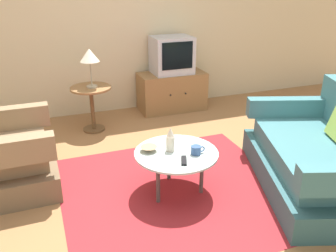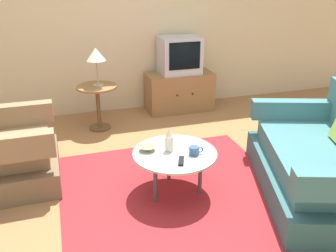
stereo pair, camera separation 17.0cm
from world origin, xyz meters
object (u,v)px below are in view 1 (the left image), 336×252
at_px(bowl, 149,149).
at_px(couch, 322,159).
at_px(television, 172,55).
at_px(coffee_table, 176,155).
at_px(table_lamp, 89,57).
at_px(armchair, 1,158).
at_px(side_table, 92,99).
at_px(vase, 170,140).
at_px(tv_remote_dark, 184,160).
at_px(tv_stand, 172,91).
at_px(mug, 196,150).

bearing_deg(bowl, couch, -17.95).
bearing_deg(television, coffee_table, -110.07).
bearing_deg(table_lamp, armchair, -134.90).
bearing_deg(table_lamp, side_table, 148.18).
distance_m(side_table, table_lamp, 0.53).
bearing_deg(television, table_lamp, -162.02).
relative_size(armchair, side_table, 1.63).
height_order(side_table, vase, vase).
bearing_deg(bowl, side_table, 98.65).
height_order(side_table, tv_remote_dark, side_table).
distance_m(couch, table_lamp, 2.76).
bearing_deg(armchair, coffee_table, 66.27).
height_order(tv_stand, mug, tv_stand).
xyz_separation_m(couch, tv_stand, (-0.53, 2.43, -0.01)).
relative_size(side_table, television, 1.04).
bearing_deg(bowl, tv_remote_dark, -53.10).
distance_m(side_table, vase, 1.69).
height_order(tv_stand, television, television).
height_order(coffee_table, table_lamp, table_lamp).
distance_m(side_table, television, 1.33).
xyz_separation_m(side_table, mug, (0.61, -1.77, 0.03)).
xyz_separation_m(couch, side_table, (-1.74, 2.06, 0.13)).
height_order(table_lamp, bowl, table_lamp).
bearing_deg(vase, television, 68.53).
relative_size(table_lamp, tv_remote_dark, 3.07).
relative_size(coffee_table, tv_remote_dark, 4.85).
xyz_separation_m(coffee_table, mug, (0.15, -0.10, 0.07)).
height_order(couch, tv_stand, couch).
relative_size(bowl, tv_remote_dark, 0.99).
bearing_deg(mug, vase, 142.98).
height_order(couch, bowl, couch).
relative_size(table_lamp, vase, 2.12).
xyz_separation_m(tv_stand, table_lamp, (-1.19, -0.38, 0.67)).
relative_size(side_table, mug, 4.40).
bearing_deg(side_table, vase, -75.59).
height_order(vase, bowl, vase).
relative_size(coffee_table, bowl, 4.90).
relative_size(armchair, couch, 0.51).
relative_size(coffee_table, mug, 5.74).
bearing_deg(couch, table_lamp, 58.97).
height_order(couch, tv_remote_dark, couch).
xyz_separation_m(armchair, vase, (1.43, -0.59, 0.21)).
xyz_separation_m(couch, television, (-0.53, 2.44, 0.52)).
bearing_deg(tv_remote_dark, coffee_table, -158.96).
height_order(coffee_table, bowl, bowl).
relative_size(television, tv_remote_dark, 3.59).
height_order(armchair, tv_stand, armchair).
xyz_separation_m(television, mug, (-0.60, -2.15, -0.36)).
xyz_separation_m(side_table, television, (1.21, 0.38, 0.39)).
distance_m(armchair, tv_remote_dark, 1.69).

